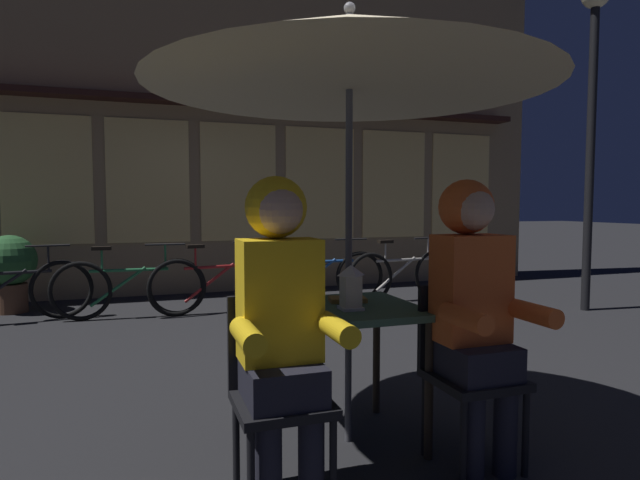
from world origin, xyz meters
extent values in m
plane|color=#232326|center=(0.00, 0.00, 0.00)|extent=(60.00, 60.00, 0.00)
cube|color=#42664C|center=(0.00, 0.00, 0.72)|extent=(0.72, 0.72, 0.04)
cylinder|color=#2D2319|center=(-0.31, -0.31, 0.35)|extent=(0.04, 0.04, 0.70)
cylinder|color=#2D2319|center=(0.31, -0.31, 0.35)|extent=(0.04, 0.04, 0.70)
cylinder|color=#2D2319|center=(-0.31, 0.31, 0.35)|extent=(0.04, 0.04, 0.70)
cylinder|color=#2D2319|center=(0.31, 0.31, 0.35)|extent=(0.04, 0.04, 0.70)
cylinder|color=#4C4C51|center=(0.00, 0.00, 1.12)|extent=(0.04, 0.04, 2.25)
cone|color=tan|center=(0.00, 0.00, 2.06)|extent=(2.10, 2.10, 0.38)
sphere|color=#4C4C51|center=(0.00, 0.00, 2.28)|extent=(0.06, 0.06, 0.06)
cube|color=white|center=(-0.03, -0.10, 0.75)|extent=(0.11, 0.11, 0.02)
cube|color=white|center=(-0.03, -0.10, 0.84)|extent=(0.09, 0.09, 0.16)
pyramid|color=white|center=(-0.03, -0.10, 0.94)|extent=(0.11, 0.11, 0.06)
cube|color=black|center=(-0.48, -0.44, 0.43)|extent=(0.40, 0.40, 0.04)
cylinder|color=black|center=(-0.31, -0.61, 0.21)|extent=(0.03, 0.03, 0.41)
cylinder|color=black|center=(-0.31, -0.27, 0.21)|extent=(0.03, 0.03, 0.41)
cylinder|color=black|center=(-0.65, -0.27, 0.21)|extent=(0.03, 0.03, 0.41)
cube|color=black|center=(-0.48, -0.26, 0.66)|extent=(0.40, 0.03, 0.42)
cube|color=black|center=(0.48, -0.44, 0.43)|extent=(0.40, 0.40, 0.04)
cylinder|color=black|center=(0.65, -0.61, 0.21)|extent=(0.03, 0.03, 0.41)
cylinder|color=black|center=(0.31, -0.61, 0.21)|extent=(0.03, 0.03, 0.41)
cylinder|color=black|center=(0.65, -0.27, 0.21)|extent=(0.03, 0.03, 0.41)
cylinder|color=black|center=(0.31, -0.27, 0.21)|extent=(0.03, 0.03, 0.41)
cube|color=black|center=(0.48, -0.26, 0.66)|extent=(0.40, 0.03, 0.42)
cylinder|color=black|center=(-0.39, -0.57, 0.23)|extent=(0.11, 0.11, 0.45)
cylinder|color=black|center=(-0.57, -0.57, 0.23)|extent=(0.11, 0.11, 0.45)
cube|color=black|center=(-0.48, -0.44, 0.53)|extent=(0.32, 0.36, 0.16)
cube|color=yellow|center=(-0.48, -0.40, 0.87)|extent=(0.34, 0.22, 0.52)
cylinder|color=yellow|center=(-0.30, -0.62, 0.78)|extent=(0.09, 0.30, 0.09)
cylinder|color=yellow|center=(-0.66, -0.62, 0.78)|extent=(0.09, 0.30, 0.09)
sphere|color=tan|center=(-0.48, -0.40, 1.25)|extent=(0.21, 0.21, 0.21)
sphere|color=yellow|center=(-0.48, -0.35, 1.26)|extent=(0.27, 0.27, 0.27)
cylinder|color=black|center=(0.57, -0.57, 0.23)|extent=(0.11, 0.11, 0.45)
cylinder|color=black|center=(0.39, -0.57, 0.23)|extent=(0.11, 0.11, 0.45)
cube|color=black|center=(0.48, -0.44, 0.53)|extent=(0.32, 0.36, 0.16)
cube|color=#E05B23|center=(0.48, -0.40, 0.87)|extent=(0.34, 0.22, 0.52)
cylinder|color=#E05B23|center=(0.66, -0.62, 0.78)|extent=(0.09, 0.30, 0.09)
cylinder|color=#E05B23|center=(0.30, -0.62, 0.78)|extent=(0.09, 0.30, 0.09)
sphere|color=tan|center=(0.48, -0.40, 1.25)|extent=(0.21, 0.21, 0.21)
sphere|color=#E05B23|center=(0.48, -0.35, 1.26)|extent=(0.27, 0.27, 0.27)
cube|color=#937A56|center=(0.31, 5.40, 3.10)|extent=(10.00, 0.60, 6.20)
cube|color=#F4D17A|center=(-2.20, 5.09, 1.60)|extent=(1.10, 0.02, 1.70)
cube|color=#F4D17A|center=(-0.94, 5.09, 1.60)|extent=(1.10, 0.02, 1.70)
cube|color=#F4D17A|center=(0.31, 5.09, 1.60)|extent=(1.10, 0.02, 1.70)
cube|color=#F4D17A|center=(1.57, 5.09, 1.60)|extent=(1.10, 0.02, 1.70)
cube|color=#F4D17A|center=(2.83, 5.09, 1.60)|extent=(1.10, 0.02, 1.70)
cube|color=#F4D17A|center=(4.09, 5.09, 1.60)|extent=(1.10, 0.02, 1.70)
cube|color=#331914|center=(0.31, 4.95, 2.70)|extent=(9.00, 0.36, 0.08)
cylinder|color=black|center=(4.03, 2.34, 1.80)|extent=(0.10, 0.10, 3.60)
torus|color=black|center=(-1.90, 3.85, 0.33)|extent=(0.66, 0.15, 0.66)
cylinder|color=black|center=(-2.41, 3.77, 0.54)|extent=(0.83, 0.16, 0.04)
cylinder|color=black|center=(-2.02, 3.83, 0.68)|extent=(0.02, 0.02, 0.28)
cylinder|color=black|center=(-2.02, 3.83, 0.82)|extent=(0.44, 0.09, 0.02)
torus|color=black|center=(-0.67, 3.61, 0.33)|extent=(0.66, 0.08, 0.66)
torus|color=black|center=(-1.69, 3.66, 0.33)|extent=(0.66, 0.08, 0.66)
cylinder|color=#236B3D|center=(-1.18, 3.63, 0.54)|extent=(0.84, 0.07, 0.04)
cylinder|color=#236B3D|center=(-1.30, 3.64, 0.36)|extent=(0.61, 0.06, 0.44)
cylinder|color=#236B3D|center=(-1.47, 3.65, 0.66)|extent=(0.02, 0.02, 0.24)
cube|color=black|center=(-1.47, 3.65, 0.79)|extent=(0.20, 0.09, 0.04)
cylinder|color=#236B3D|center=(-0.79, 3.62, 0.68)|extent=(0.02, 0.02, 0.28)
cylinder|color=black|center=(-0.79, 3.62, 0.82)|extent=(0.44, 0.04, 0.02)
torus|color=black|center=(0.32, 3.72, 0.33)|extent=(0.66, 0.16, 0.66)
torus|color=black|center=(-0.68, 3.56, 0.33)|extent=(0.66, 0.16, 0.66)
cylinder|color=maroon|center=(-0.18, 3.64, 0.54)|extent=(0.83, 0.17, 0.04)
cylinder|color=maroon|center=(-0.30, 3.62, 0.36)|extent=(0.60, 0.13, 0.44)
cylinder|color=maroon|center=(-0.46, 3.59, 0.66)|extent=(0.02, 0.02, 0.24)
cube|color=black|center=(-0.46, 3.59, 0.79)|extent=(0.21, 0.11, 0.04)
cylinder|color=maroon|center=(0.20, 3.70, 0.68)|extent=(0.02, 0.02, 0.28)
cylinder|color=black|center=(0.20, 3.70, 0.82)|extent=(0.44, 0.09, 0.02)
torus|color=black|center=(1.67, 3.76, 0.33)|extent=(0.66, 0.07, 0.66)
torus|color=black|center=(0.65, 3.80, 0.33)|extent=(0.66, 0.07, 0.66)
cylinder|color=#1E4C93|center=(1.16, 3.78, 0.54)|extent=(0.84, 0.06, 0.04)
cylinder|color=#1E4C93|center=(1.04, 3.78, 0.36)|extent=(0.61, 0.06, 0.44)
cylinder|color=#1E4C93|center=(0.87, 3.79, 0.66)|extent=(0.02, 0.02, 0.24)
cube|color=black|center=(0.87, 3.79, 0.79)|extent=(0.20, 0.09, 0.04)
cylinder|color=#1E4C93|center=(1.55, 3.77, 0.68)|extent=(0.02, 0.02, 0.28)
cylinder|color=black|center=(1.55, 3.77, 0.82)|extent=(0.44, 0.04, 0.02)
torus|color=black|center=(2.75, 3.67, 0.33)|extent=(0.66, 0.11, 0.66)
torus|color=black|center=(1.74, 3.57, 0.33)|extent=(0.66, 0.11, 0.66)
cylinder|color=#ADA89E|center=(2.24, 3.62, 0.54)|extent=(0.84, 0.12, 0.04)
cylinder|color=#ADA89E|center=(2.12, 3.61, 0.36)|extent=(0.61, 0.09, 0.44)
cylinder|color=#ADA89E|center=(1.96, 3.59, 0.66)|extent=(0.02, 0.02, 0.24)
cube|color=black|center=(1.96, 3.59, 0.79)|extent=(0.21, 0.10, 0.04)
cylinder|color=#ADA89E|center=(2.63, 3.66, 0.68)|extent=(0.02, 0.02, 0.28)
cylinder|color=black|center=(2.63, 3.66, 0.82)|extent=(0.44, 0.07, 0.02)
cube|color=olive|center=(0.04, 0.11, 0.75)|extent=(0.22, 0.17, 0.02)
cylinder|color=brown|center=(-2.53, 4.42, 0.17)|extent=(0.36, 0.36, 0.34)
sphere|color=#285B2D|center=(-2.53, 4.42, 0.62)|extent=(0.60, 0.60, 0.60)
camera|label=1|loc=(-1.02, -2.55, 1.28)|focal=29.32mm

